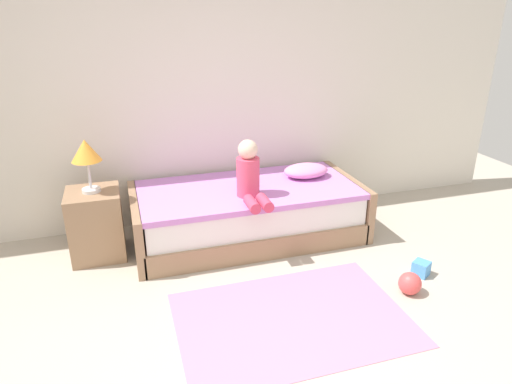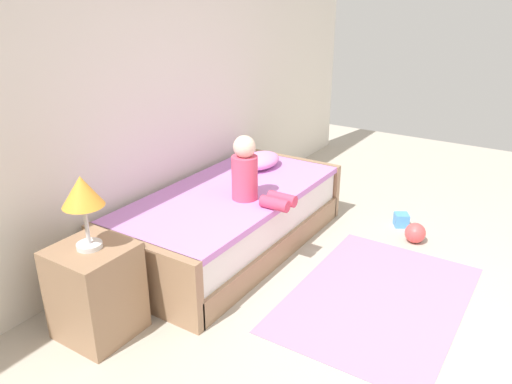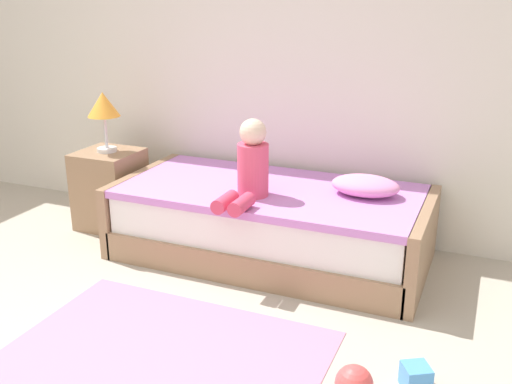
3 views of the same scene
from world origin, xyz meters
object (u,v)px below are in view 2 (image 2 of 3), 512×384
object	(u,v)px
bed	(230,220)
toy_ball	(415,233)
toy_block	(401,220)
pillow	(260,160)
nightstand	(96,291)
child_figure	(250,175)
table_lamp	(82,195)

from	to	relation	value
bed	toy_ball	world-z (taller)	bed
toy_ball	toy_block	bearing A→B (deg)	38.54
pillow	toy_block	size ratio (longest dim) A/B	3.67
nightstand	toy_ball	bearing A→B (deg)	-30.26
child_figure	toy_block	bearing A→B (deg)	-35.18
bed	toy_ball	distance (m)	1.57
nightstand	pillow	bearing A→B (deg)	1.55
child_figure	table_lamp	bearing A→B (deg)	168.05
bed	table_lamp	distance (m)	1.52
bed	toy_block	xyz separation A→B (m)	(1.15, -1.08, -0.19)
bed	toy_block	world-z (taller)	bed
pillow	toy_ball	size ratio (longest dim) A/B	2.54
child_figure	toy_ball	world-z (taller)	child_figure
table_lamp	pillow	world-z (taller)	table_lamp
nightstand	child_figure	size ratio (longest dim) A/B	1.18
nightstand	pillow	distance (m)	1.98
bed	pillow	bearing A→B (deg)	9.22
pillow	toy_block	xyz separation A→B (m)	(0.53, -1.18, -0.51)
table_lamp	toy_ball	world-z (taller)	table_lamp
nightstand	pillow	xyz separation A→B (m)	(1.97, 0.05, 0.26)
toy_block	nightstand	bearing A→B (deg)	155.83
pillow	toy_block	world-z (taller)	pillow
nightstand	table_lamp	bearing A→B (deg)	0.00
pillow	toy_ball	distance (m)	1.48
nightstand	pillow	world-z (taller)	pillow
pillow	toy_ball	bearing A→B (deg)	-78.03
pillow	toy_ball	world-z (taller)	pillow
table_lamp	toy_ball	size ratio (longest dim) A/B	2.59
toy_ball	toy_block	world-z (taller)	toy_ball
nightstand	table_lamp	xyz separation A→B (m)	(0.00, 0.00, 0.64)
bed	toy_block	bearing A→B (deg)	-43.06
toy_ball	toy_block	distance (m)	0.31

